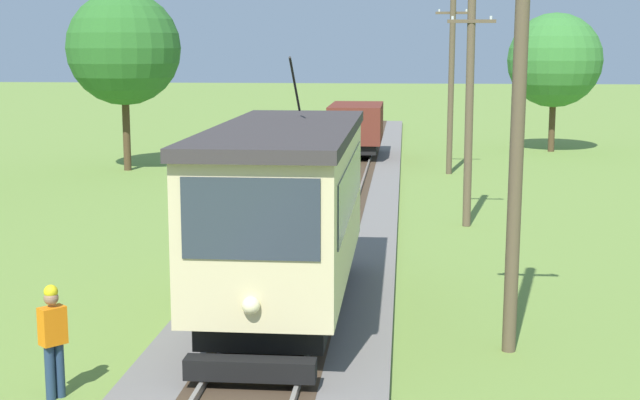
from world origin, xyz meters
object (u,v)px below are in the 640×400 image
(gravel_pile, at_px, (254,151))
(utility_pole_far, at_px, (451,81))
(red_tram, at_px, (286,210))
(tree_right_near, at_px, (555,60))
(freight_car, at_px, (356,127))
(utility_pole_mid, at_px, (469,108))
(tree_horizon, at_px, (124,48))
(track_worker, at_px, (53,336))
(utility_pole_near_tram, at_px, (518,121))

(gravel_pile, bearing_deg, utility_pole_far, -23.58)
(red_tram, bearing_deg, gravel_pile, 100.79)
(utility_pole_far, xyz_separation_m, tree_right_near, (5.59, 9.04, 0.73))
(freight_car, height_order, gravel_pile, freight_car)
(freight_car, bearing_deg, utility_pole_mid, -75.14)
(freight_car, xyz_separation_m, utility_pole_far, (4.16, -4.59, 2.32))
(freight_car, distance_m, tree_right_near, 11.14)
(utility_pole_mid, distance_m, utility_pole_far, 11.08)
(red_tram, height_order, tree_horizon, tree_horizon)
(red_tram, xyz_separation_m, gravel_pile, (-4.76, 24.97, -1.76))
(tree_right_near, bearing_deg, utility_pole_mid, -105.52)
(track_worker, xyz_separation_m, tree_right_near, (12.72, 34.49, 3.63))
(tree_horizon, bearing_deg, gravel_pile, 37.90)
(tree_right_near, height_order, tree_horizon, tree_horizon)
(tree_right_near, distance_m, tree_horizon, 21.41)
(utility_pole_near_tram, bearing_deg, utility_pole_mid, 90.00)
(freight_car, distance_m, utility_pole_near_tram, 27.75)
(utility_pole_mid, bearing_deg, red_tram, -112.53)
(utility_pole_far, relative_size, gravel_pile, 2.66)
(red_tram, distance_m, gravel_pile, 25.48)
(utility_pole_far, bearing_deg, tree_right_near, 58.29)
(red_tram, height_order, track_worker, red_tram)
(utility_pole_far, height_order, tree_right_near, utility_pole_far)
(freight_car, xyz_separation_m, utility_pole_mid, (4.16, -15.66, 1.96))
(utility_pole_near_tram, bearing_deg, tree_right_near, 80.03)
(utility_pole_near_tram, height_order, track_worker, utility_pole_near_tram)
(red_tram, bearing_deg, tree_horizon, 114.61)
(utility_pole_near_tram, bearing_deg, utility_pole_far, 90.00)
(red_tram, bearing_deg, freight_car, 90.01)
(gravel_pile, bearing_deg, tree_right_near, 19.58)
(utility_pole_mid, xyz_separation_m, tree_horizon, (-13.83, 11.13, 1.70))
(red_tram, relative_size, utility_pole_far, 1.13)
(track_worker, bearing_deg, utility_pole_far, 115.26)
(tree_right_near, bearing_deg, freight_car, -155.42)
(utility_pole_near_tram, distance_m, gravel_pile, 28.31)
(track_worker, bearing_deg, tree_horizon, 145.65)
(track_worker, height_order, tree_horizon, tree_horizon)
(gravel_pile, distance_m, tree_right_near, 15.94)
(freight_car, xyz_separation_m, track_worker, (-2.98, -30.04, -0.57))
(utility_pole_far, height_order, tree_horizon, tree_horizon)
(red_tram, xyz_separation_m, track_worker, (-2.98, -4.36, -1.21))
(utility_pole_mid, bearing_deg, tree_right_near, 74.48)
(utility_pole_near_tram, distance_m, utility_pole_far, 22.74)
(utility_pole_near_tram, relative_size, utility_pole_mid, 1.16)
(red_tram, distance_m, utility_pole_near_tram, 4.84)
(utility_pole_mid, height_order, tree_horizon, tree_horizon)
(freight_car, relative_size, utility_pole_mid, 0.76)
(utility_pole_near_tram, bearing_deg, red_tram, 158.30)
(utility_pole_near_tram, height_order, tree_horizon, utility_pole_near_tram)
(tree_right_near, bearing_deg, utility_pole_near_tram, -99.97)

